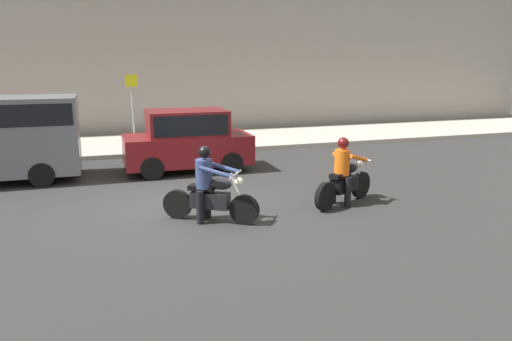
% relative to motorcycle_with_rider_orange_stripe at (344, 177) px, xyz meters
% --- Properties ---
extents(ground_plane, '(80.00, 80.00, 0.00)m').
position_rel_motorcycle_with_rider_orange_stripe_xyz_m(ground_plane, '(-3.48, 1.18, -0.63)').
color(ground_plane, '#2A2A2A').
extents(sidewalk_slab, '(40.00, 4.40, 0.14)m').
position_rel_motorcycle_with_rider_orange_stripe_xyz_m(sidewalk_slab, '(-3.48, 9.18, -0.56)').
color(sidewalk_slab, '#A8A399').
rests_on(sidewalk_slab, ground_plane).
extents(building_facade, '(40.00, 1.40, 10.38)m').
position_rel_motorcycle_with_rider_orange_stripe_xyz_m(building_facade, '(-3.48, 12.58, 4.56)').
color(building_facade, gray).
rests_on(building_facade, ground_plane).
extents(motorcycle_with_rider_orange_stripe, '(1.86, 1.09, 1.55)m').
position_rel_motorcycle_with_rider_orange_stripe_xyz_m(motorcycle_with_rider_orange_stripe, '(0.00, 0.00, 0.00)').
color(motorcycle_with_rider_orange_stripe, black).
rests_on(motorcycle_with_rider_orange_stripe, ground_plane).
extents(motorcycle_with_rider_denim_blue, '(1.78, 1.22, 1.55)m').
position_rel_motorcycle_with_rider_orange_stripe_xyz_m(motorcycle_with_rider_denim_blue, '(-3.16, -0.25, 0.00)').
color(motorcycle_with_rider_denim_blue, black).
rests_on(motorcycle_with_rider_denim_blue, ground_plane).
extents(parked_hatchback_maroon, '(3.62, 1.76, 1.80)m').
position_rel_motorcycle_with_rider_orange_stripe_xyz_m(parked_hatchback_maroon, '(-2.76, 4.43, 0.29)').
color(parked_hatchback_maroon, maroon).
rests_on(parked_hatchback_maroon, ground_plane).
extents(street_sign_post, '(0.44, 0.08, 2.57)m').
position_rel_motorcycle_with_rider_orange_stripe_xyz_m(street_sign_post, '(-3.93, 9.15, 1.06)').
color(street_sign_post, gray).
rests_on(street_sign_post, sidewalk_slab).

